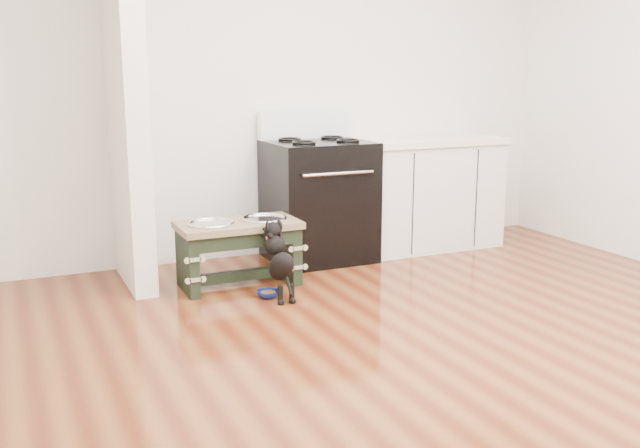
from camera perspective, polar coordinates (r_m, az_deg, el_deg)
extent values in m
plane|color=#4F1F0E|center=(3.71, 10.39, -11.02)|extent=(5.00, 5.00, 0.00)
plane|color=silver|center=(5.64, -3.96, 11.17)|extent=(5.00, 0.00, 5.00)
cube|color=silver|center=(4.94, -15.33, 10.63)|extent=(0.15, 0.80, 2.70)
cube|color=black|center=(5.50, -0.11, 1.85)|extent=(0.76, 0.65, 0.92)
cube|color=black|center=(5.24, 1.29, 0.65)|extent=(0.58, 0.02, 0.50)
cylinder|color=silver|center=(5.15, 1.50, 4.06)|extent=(0.56, 0.02, 0.02)
cube|color=white|center=(5.68, -1.27, 7.97)|extent=(0.76, 0.08, 0.22)
torus|color=black|center=(5.24, -1.28, 6.53)|extent=(0.18, 0.18, 0.02)
torus|color=black|center=(5.39, 2.26, 6.69)|extent=(0.18, 0.18, 0.02)
torus|color=black|center=(5.50, -2.44, 6.79)|extent=(0.18, 0.18, 0.02)
torus|color=black|center=(5.64, 0.97, 6.94)|extent=(0.18, 0.18, 0.02)
cube|color=silver|center=(6.00, 8.35, 2.28)|extent=(1.20, 0.60, 0.86)
cube|color=beige|center=(5.93, 8.49, 6.62)|extent=(1.24, 0.64, 0.05)
cube|color=black|center=(5.86, 9.61, -1.78)|extent=(1.20, 0.06, 0.10)
cube|color=black|center=(4.81, -10.56, -3.05)|extent=(0.07, 0.39, 0.40)
cube|color=black|center=(5.02, -2.64, -2.20)|extent=(0.07, 0.39, 0.40)
cube|color=black|center=(4.70, -5.88, -1.36)|extent=(0.65, 0.03, 0.10)
cube|color=black|center=(4.94, -6.47, -4.12)|extent=(0.65, 0.07, 0.07)
cube|color=brown|center=(4.85, -6.58, -0.07)|extent=(0.81, 0.44, 0.04)
cylinder|color=silver|center=(4.80, -8.73, -0.25)|extent=(0.28, 0.28, 0.05)
cylinder|color=silver|center=(4.91, -4.47, 0.15)|extent=(0.28, 0.28, 0.05)
torus|color=silver|center=(4.79, -8.74, 0.07)|extent=(0.32, 0.32, 0.02)
torus|color=silver|center=(4.91, -4.48, 0.45)|extent=(0.32, 0.32, 0.02)
cylinder|color=black|center=(4.52, -3.19, -5.68)|extent=(0.04, 0.04, 0.12)
cylinder|color=black|center=(4.55, -2.27, -5.56)|extent=(0.04, 0.04, 0.12)
sphere|color=black|center=(4.53, -3.13, -6.30)|extent=(0.04, 0.04, 0.04)
sphere|color=black|center=(4.56, -2.21, -6.18)|extent=(0.04, 0.04, 0.04)
ellipsoid|color=black|center=(4.56, -3.12, -3.41)|extent=(0.14, 0.33, 0.29)
sphere|color=black|center=(4.63, -3.62, -1.69)|extent=(0.13, 0.13, 0.13)
sphere|color=black|center=(4.64, -3.80, -0.51)|extent=(0.12, 0.12, 0.12)
sphere|color=black|center=(4.70, -4.57, -0.37)|extent=(0.04, 0.04, 0.04)
sphere|color=black|center=(4.73, -3.71, -0.28)|extent=(0.04, 0.04, 0.04)
cylinder|color=black|center=(4.47, -2.50, -4.99)|extent=(0.02, 0.09, 0.11)
torus|color=#C03866|center=(4.64, -3.72, -1.09)|extent=(0.11, 0.07, 0.10)
imported|color=navy|center=(4.67, -4.16, -5.60)|extent=(0.19, 0.19, 0.05)
cylinder|color=#573D18|center=(4.67, -4.16, -5.56)|extent=(0.10, 0.10, 0.02)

